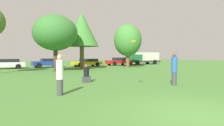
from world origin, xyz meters
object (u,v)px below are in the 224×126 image
object	(u,v)px
person_thrower	(60,74)
tree_2	(55,33)
parked_car_white	(6,64)
bystander_sitting	(86,75)
parked_car_red	(119,61)
frisbee	(133,41)
parked_car_yellow	(87,62)
person_catcher	(174,69)
tree_3	(82,30)
parked_car_blue	(48,63)
delivery_truck_green	(144,58)
tree_4	(128,40)

from	to	relation	value
person_thrower	tree_2	xyz separation A→B (m)	(3.11, 11.96, 3.09)
parked_car_white	tree_2	bearing A→B (deg)	121.16
bystander_sitting	parked_car_red	world-z (taller)	parked_car_red
frisbee	parked_car_white	distance (m)	20.02
frisbee	parked_car_yellow	size ratio (longest dim) A/B	0.06
tree_2	person_catcher	bearing A→B (deg)	-76.88
tree_2	parked_car_yellow	bearing A→B (deg)	45.23
bystander_sitting	tree_3	distance (m)	12.57
parked_car_blue	tree_3	bearing A→B (deg)	118.39
frisbee	bystander_sitting	distance (m)	3.96
tree_3	delivery_truck_green	size ratio (longest dim) A/B	1.04
parked_car_yellow	delivery_truck_green	bearing A→B (deg)	-176.94
bystander_sitting	tree_3	bearing A→B (deg)	68.33
parked_car_yellow	parked_car_blue	bearing A→B (deg)	-5.68
frisbee	parked_car_red	xyz separation A→B (m)	(12.27, 19.22, -1.62)
parked_car_yellow	parked_car_red	size ratio (longest dim) A/B	1.03
frisbee	delivery_truck_green	bearing A→B (deg)	47.13
parked_car_blue	parked_car_red	world-z (taller)	parked_car_red
parked_car_blue	person_catcher	bearing A→B (deg)	96.60
tree_4	parked_car_white	size ratio (longest dim) A/B	1.40
tree_2	parked_car_blue	size ratio (longest dim) A/B	1.44
bystander_sitting	delivery_truck_green	distance (m)	25.05
tree_4	parked_car_blue	bearing A→B (deg)	148.56
parked_car_white	parked_car_yellow	bearing A→B (deg)	178.71
tree_2	parked_car_yellow	xyz separation A→B (m)	(6.59, 6.64, -3.34)
parked_car_yellow	person_catcher	bearing A→B (deg)	80.04
person_thrower	parked_car_white	size ratio (longest dim) A/B	0.39
tree_4	delivery_truck_green	size ratio (longest dim) A/B	0.90
tree_2	parked_car_blue	bearing A→B (deg)	83.01
person_thrower	parked_car_red	bearing A→B (deg)	56.88
parked_car_blue	parked_car_white	bearing A→B (deg)	3.72
parked_car_red	bystander_sitting	bearing A→B (deg)	50.92
tree_3	parked_car_yellow	bearing A→B (deg)	58.81
parked_car_blue	parked_car_red	xyz separation A→B (m)	(11.66, -0.51, 0.03)
parked_car_white	delivery_truck_green	bearing A→B (deg)	-179.00
person_catcher	bystander_sitting	xyz separation A→B (m)	(-3.59, 3.61, -0.44)
frisbee	tree_4	distance (m)	17.26
frisbee	parked_car_blue	bearing A→B (deg)	88.21
tree_4	frisbee	bearing A→B (deg)	-125.93
parked_car_white	parked_car_blue	bearing A→B (deg)	-176.28
parked_car_blue	delivery_truck_green	bearing A→B (deg)	-179.78
parked_car_white	parked_car_red	distance (m)	16.68
parked_car_red	delivery_truck_green	size ratio (longest dim) A/B	0.67
tree_4	parked_car_red	xyz separation A→B (m)	(2.18, 5.29, -3.05)
person_catcher	frisbee	xyz separation A→B (m)	(-2.68, 0.23, 1.42)
parked_car_red	frisbee	bearing A→B (deg)	58.14
person_thrower	tree_4	distance (m)	19.25
parked_car_yellow	person_thrower	bearing A→B (deg)	63.15
parked_car_blue	frisbee	bearing A→B (deg)	88.91
bystander_sitting	tree_4	distance (m)	15.60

